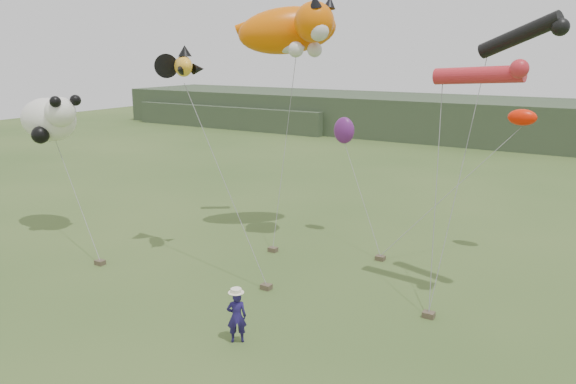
% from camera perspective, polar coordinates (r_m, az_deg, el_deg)
% --- Properties ---
extents(ground, '(120.00, 120.00, 0.00)m').
position_cam_1_polar(ground, '(17.81, -5.71, -14.40)').
color(ground, '#385123').
rests_on(ground, ground).
extents(headland, '(90.00, 13.00, 4.00)m').
position_cam_1_polar(headland, '(58.87, 18.82, 6.87)').
color(headland, '#2D3D28').
rests_on(headland, ground).
extents(festival_attendant, '(0.71, 0.67, 1.62)m').
position_cam_1_polar(festival_attendant, '(17.15, -5.24, -12.51)').
color(festival_attendant, '#1E1653').
rests_on(festival_attendant, ground).
extents(sandbag_anchors, '(13.36, 6.76, 0.19)m').
position_cam_1_polar(sandbag_anchors, '(22.20, -0.36, -8.12)').
color(sandbag_anchors, brown).
rests_on(sandbag_anchors, ground).
extents(cat_kite, '(5.97, 4.57, 2.63)m').
position_cam_1_polar(cat_kite, '(25.65, 0.52, 16.18)').
color(cat_kite, '#E76101').
rests_on(cat_kite, ground).
extents(fish_kite, '(2.70, 1.78, 1.30)m').
position_cam_1_polar(fish_kite, '(23.34, -11.26, 12.50)').
color(fish_kite, yellow).
rests_on(fish_kite, ground).
extents(tube_kites, '(3.97, 2.29, 2.32)m').
position_cam_1_polar(tube_kites, '(19.64, 21.10, 12.78)').
color(tube_kites, black).
rests_on(tube_kites, ground).
extents(panda_kite, '(3.61, 2.34, 2.25)m').
position_cam_1_polar(panda_kite, '(28.67, -23.01, 6.85)').
color(panda_kite, white).
rests_on(panda_kite, ground).
extents(misc_kites, '(8.40, 2.02, 1.83)m').
position_cam_1_polar(misc_kites, '(25.21, 12.17, 6.61)').
color(misc_kites, '#F61D02').
rests_on(misc_kites, ground).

